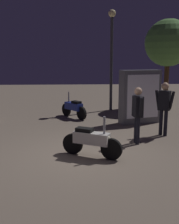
% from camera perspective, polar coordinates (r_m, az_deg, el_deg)
% --- Properties ---
extents(ground_plane, '(40.00, 40.00, 0.00)m').
position_cam_1_polar(ground_plane, '(7.38, -2.06, -8.85)').
color(ground_plane, '#756656').
extents(motorcycle_white_foreground, '(1.53, 0.83, 1.11)m').
position_cam_1_polar(motorcycle_white_foreground, '(7.05, 0.39, -6.07)').
color(motorcycle_white_foreground, black).
rests_on(motorcycle_white_foreground, ground_plane).
extents(motorcycle_blue_parked_left, '(1.08, 1.39, 1.11)m').
position_cam_1_polar(motorcycle_blue_parked_left, '(11.69, -3.37, 0.87)').
color(motorcycle_blue_parked_left, black).
rests_on(motorcycle_blue_parked_left, ground_plane).
extents(person_rider_beside, '(0.58, 0.48, 1.78)m').
position_cam_1_polar(person_rider_beside, '(9.18, 15.52, 1.64)').
color(person_rider_beside, black).
rests_on(person_rider_beside, ground_plane).
extents(person_bystander_far, '(0.28, 0.67, 1.71)m').
position_cam_1_polar(person_bystander_far, '(8.13, 10.13, 0.34)').
color(person_bystander_far, black).
rests_on(person_bystander_far, ground_plane).
extents(streetlamp_near, '(0.36, 0.36, 4.80)m').
position_cam_1_polar(streetlamp_near, '(13.36, 4.69, 13.46)').
color(streetlamp_near, '#38383D').
rests_on(streetlamp_near, ground_plane).
extents(tree_left_bg, '(2.34, 2.34, 4.48)m').
position_cam_1_polar(tree_left_bg, '(14.46, 16.32, 13.76)').
color(tree_left_bg, '#4C331E').
rests_on(tree_left_bg, ground_plane).
extents(kiosk_billboard, '(1.67, 0.90, 2.10)m').
position_cam_1_polar(kiosk_billboard, '(10.83, 10.60, 3.17)').
color(kiosk_billboard, '#595960').
rests_on(kiosk_billboard, ground_plane).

